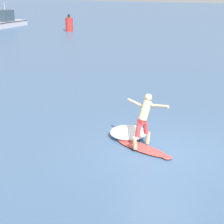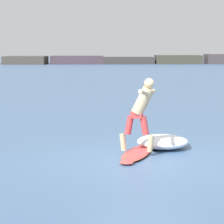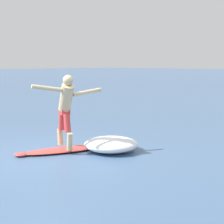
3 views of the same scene
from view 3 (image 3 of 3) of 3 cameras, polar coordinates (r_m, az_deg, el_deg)
The scene contains 4 objects.
ground_plane at distance 8.49m, azimuth -10.64°, elevation -6.72°, with size 200.00×200.00×0.00m, color #44638B.
surfboard at distance 8.87m, azimuth -7.42°, elevation -5.71°, with size 1.17×2.23×0.23m.
surfer at distance 8.60m, azimuth -7.04°, elevation 1.04°, with size 0.95×1.58×1.71m.
wave_foam_at_tail at distance 8.83m, azimuth -0.14°, elevation -4.94°, with size 1.56×1.57×0.33m.
Camera 3 is at (6.84, -4.58, 2.08)m, focal length 60.00 mm.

